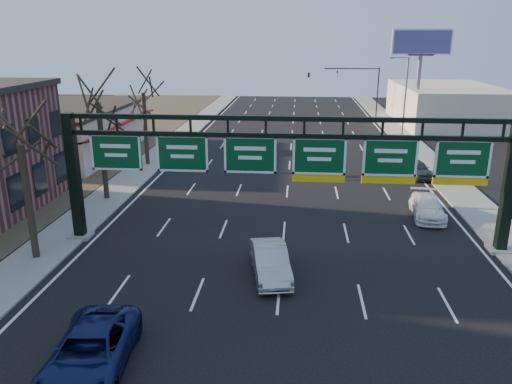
# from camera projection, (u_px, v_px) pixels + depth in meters

# --- Properties ---
(ground) EXTENTS (160.00, 160.00, 0.00)m
(ground) POSITION_uv_depth(u_px,v_px,m) (276.00, 322.00, 20.32)
(ground) COLOR black
(ground) RESTS_ON ground
(sidewalk_left) EXTENTS (3.00, 120.00, 0.12)m
(sidewalk_left) POSITION_uv_depth(u_px,v_px,m) (130.00, 179.00, 40.36)
(sidewalk_left) COLOR gray
(sidewalk_left) RESTS_ON ground
(sidewalk_right) EXTENTS (3.00, 120.00, 0.12)m
(sidewalk_right) POSITION_uv_depth(u_px,v_px,m) (455.00, 187.00, 38.29)
(sidewalk_right) COLOR gray
(sidewalk_right) RESTS_ON ground
(lane_markings) EXTENTS (21.60, 120.00, 0.01)m
(lane_markings) POSITION_uv_depth(u_px,v_px,m) (288.00, 184.00, 39.34)
(lane_markings) COLOR white
(lane_markings) RESTS_ON ground
(sign_gantry) EXTENTS (24.60, 1.20, 7.20)m
(sign_gantry) POSITION_uv_depth(u_px,v_px,m) (287.00, 164.00, 26.54)
(sign_gantry) COLOR black
(sign_gantry) RESTS_ON ground
(cream_strip) EXTENTS (10.90, 18.40, 4.70)m
(cream_strip) POSITION_uv_depth(u_px,v_px,m) (72.00, 130.00, 48.93)
(cream_strip) COLOR beige
(cream_strip) RESTS_ON ground
(building_right_distant) EXTENTS (12.00, 20.00, 5.00)m
(building_right_distant) POSITION_uv_depth(u_px,v_px,m) (446.00, 105.00, 65.51)
(building_right_distant) COLOR beige
(building_right_distant) RESTS_ON ground
(tree_gantry) EXTENTS (3.60, 3.60, 8.48)m
(tree_gantry) POSITION_uv_depth(u_px,v_px,m) (17.00, 123.00, 23.99)
(tree_gantry) COLOR black
(tree_gantry) RESTS_ON sidewalk_left
(tree_mid) EXTENTS (3.60, 3.60, 9.24)m
(tree_mid) POSITION_uv_depth(u_px,v_px,m) (97.00, 88.00, 33.28)
(tree_mid) COLOR black
(tree_mid) RESTS_ON sidewalk_left
(tree_far) EXTENTS (3.60, 3.60, 8.86)m
(tree_far) POSITION_uv_depth(u_px,v_px,m) (142.00, 81.00, 42.90)
(tree_far) COLOR black
(tree_far) RESTS_ON sidewalk_left
(streetlight_far) EXTENTS (2.15, 0.22, 9.00)m
(streetlight_far) POSITION_uv_depth(u_px,v_px,m) (404.00, 93.00, 55.84)
(streetlight_far) COLOR slate
(streetlight_far) RESTS_ON sidewalk_right
(billboard_right) EXTENTS (7.00, 0.50, 12.00)m
(billboard_right) POSITION_uv_depth(u_px,v_px,m) (421.00, 55.00, 59.19)
(billboard_right) COLOR slate
(billboard_right) RESTS_ON ground
(traffic_signal_mast) EXTENTS (10.16, 0.54, 7.00)m
(traffic_signal_mast) POSITION_uv_depth(u_px,v_px,m) (335.00, 78.00, 70.53)
(traffic_signal_mast) COLOR black
(traffic_signal_mast) RESTS_ON ground
(car_blue_suv) EXTENTS (3.00, 5.72, 1.54)m
(car_blue_suv) POSITION_uv_depth(u_px,v_px,m) (90.00, 352.00, 17.12)
(car_blue_suv) COLOR #121A4F
(car_blue_suv) RESTS_ON ground
(car_silver_sedan) EXTENTS (2.40, 4.79, 1.51)m
(car_silver_sedan) POSITION_uv_depth(u_px,v_px,m) (270.00, 262.00, 24.01)
(car_silver_sedan) COLOR #A4A5A9
(car_silver_sedan) RESTS_ON ground
(car_white_wagon) EXTENTS (2.24, 4.79, 1.35)m
(car_white_wagon) POSITION_uv_depth(u_px,v_px,m) (427.00, 207.00, 31.93)
(car_white_wagon) COLOR white
(car_white_wagon) RESTS_ON ground
(car_grey_far) EXTENTS (2.43, 4.36, 1.40)m
(car_grey_far) POSITION_uv_depth(u_px,v_px,m) (416.00, 169.00, 41.09)
(car_grey_far) COLOR #393C3D
(car_grey_far) RESTS_ON ground
(car_silver_distant) EXTENTS (2.12, 4.60, 1.46)m
(car_silver_distant) POSITION_uv_depth(u_px,v_px,m) (243.00, 145.00, 49.85)
(car_silver_distant) COLOR #A0A0A5
(car_silver_distant) RESTS_ON ground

